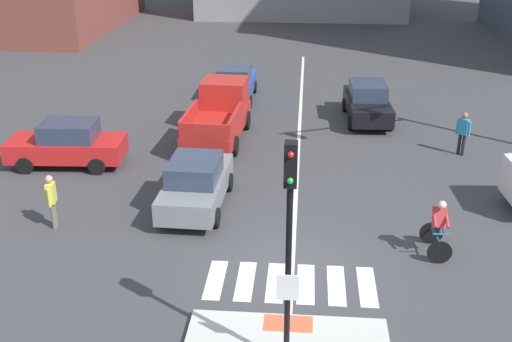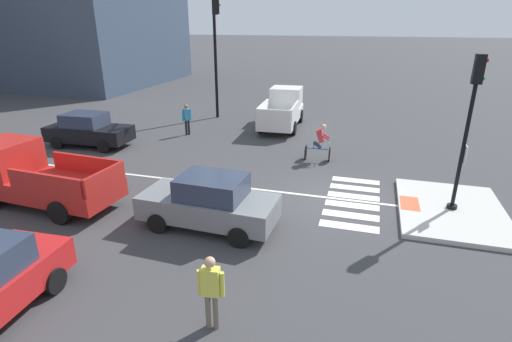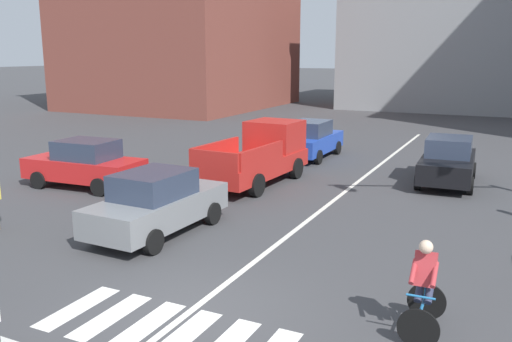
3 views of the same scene
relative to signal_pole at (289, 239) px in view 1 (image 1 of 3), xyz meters
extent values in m
plane|color=#3D3D3F|center=(0.00, 3.86, -3.06)|extent=(300.00, 300.00, 0.00)
cube|color=#DB5B38|center=(0.00, 1.29, -2.91)|extent=(1.10, 0.60, 0.01)
cylinder|color=black|center=(0.00, 0.01, -0.85)|extent=(0.12, 0.12, 3.88)
cube|color=white|center=(0.00, -0.07, -1.05)|extent=(0.44, 0.03, 0.56)
cube|color=black|center=(0.00, 0.01, 1.51)|extent=(0.24, 0.28, 0.84)
sphere|color=red|center=(0.00, -0.15, 1.76)|extent=(0.12, 0.12, 0.12)
sphere|color=green|center=(0.00, -0.15, 1.26)|extent=(0.12, 0.12, 0.12)
cube|color=silver|center=(-1.91, 3.14, -3.06)|extent=(0.44, 1.80, 0.01)
cube|color=silver|center=(-1.15, 3.14, -3.06)|extent=(0.44, 1.80, 0.01)
cube|color=silver|center=(-0.38, 3.14, -3.06)|extent=(0.44, 1.80, 0.01)
cube|color=silver|center=(0.38, 3.14, -3.06)|extent=(0.44, 1.80, 0.01)
cube|color=silver|center=(1.15, 3.14, -3.06)|extent=(0.44, 1.80, 0.01)
cube|color=silver|center=(1.91, 3.14, -3.06)|extent=(0.44, 1.80, 0.01)
cube|color=silver|center=(0.01, 13.86, -3.06)|extent=(0.14, 28.00, 0.01)
cube|color=red|center=(-8.28, 10.18, -2.41)|extent=(4.18, 1.91, 0.70)
cube|color=#2D384C|center=(-8.13, 10.19, -1.74)|extent=(1.98, 1.58, 0.64)
cylinder|color=black|center=(-9.51, 9.29, -2.76)|extent=(0.61, 0.21, 0.60)
cylinder|color=black|center=(-9.59, 10.95, -2.76)|extent=(0.61, 0.21, 0.60)
cylinder|color=black|center=(-6.97, 9.42, -2.76)|extent=(0.61, 0.21, 0.60)
cylinder|color=black|center=(-7.05, 11.08, -2.76)|extent=(0.61, 0.21, 0.60)
cube|color=#2347B7|center=(-3.15, 18.67, -2.41)|extent=(1.73, 4.11, 0.70)
cube|color=#2D384C|center=(-3.15, 18.52, -1.74)|extent=(1.49, 1.91, 0.64)
cylinder|color=black|center=(-3.98, 19.95, -2.76)|extent=(0.18, 0.60, 0.60)
cylinder|color=black|center=(-2.31, 19.93, -2.76)|extent=(0.18, 0.60, 0.60)
cylinder|color=black|center=(-4.00, 17.40, -2.76)|extent=(0.18, 0.60, 0.60)
cylinder|color=black|center=(-2.33, 17.39, -2.76)|extent=(0.18, 0.60, 0.60)
cube|color=black|center=(2.90, 16.09, -2.41)|extent=(1.89, 4.18, 0.70)
cube|color=#2D384C|center=(2.89, 16.24, -1.74)|extent=(1.57, 1.97, 0.64)
cylinder|color=black|center=(3.79, 14.86, -2.76)|extent=(0.21, 0.61, 0.60)
cylinder|color=black|center=(2.13, 14.78, -2.76)|extent=(0.21, 0.61, 0.60)
cylinder|color=black|center=(3.67, 17.40, -2.76)|extent=(0.21, 0.61, 0.60)
cylinder|color=black|center=(2.01, 17.32, -2.76)|extent=(0.21, 0.61, 0.60)
cube|color=slate|center=(-3.07, 7.24, -2.41)|extent=(1.84, 4.16, 0.70)
cube|color=#2D384C|center=(-3.08, 7.09, -1.74)|extent=(1.54, 1.95, 0.64)
cylinder|color=black|center=(-3.86, 8.54, -2.76)|extent=(0.20, 0.61, 0.60)
cylinder|color=black|center=(-2.19, 8.49, -2.76)|extent=(0.20, 0.61, 0.60)
cylinder|color=black|center=(-3.95, 6.00, -2.76)|extent=(0.20, 0.61, 0.60)
cylinder|color=black|center=(-2.28, 5.94, -2.76)|extent=(0.20, 0.61, 0.60)
cube|color=red|center=(-3.21, 13.05, -2.38)|extent=(2.20, 5.20, 0.60)
cube|color=red|center=(-3.11, 14.64, -1.53)|extent=(1.90, 1.80, 1.10)
cube|color=#2D384C|center=(-3.06, 15.47, -1.45)|extent=(1.62, 0.18, 0.60)
cube|color=red|center=(-4.16, 12.08, -1.78)|extent=(0.29, 2.81, 0.60)
cube|color=red|center=(-2.38, 11.98, -1.78)|extent=(0.29, 2.81, 0.60)
cube|color=red|center=(-3.36, 10.55, -1.78)|extent=(1.80, 0.21, 0.60)
cylinder|color=black|center=(-4.02, 14.68, -2.68)|extent=(0.28, 0.77, 0.76)
cylinder|color=black|center=(-2.20, 14.57, -2.68)|extent=(0.28, 0.77, 0.76)
cylinder|color=black|center=(-4.20, 11.70, -2.68)|extent=(0.28, 0.77, 0.76)
cylinder|color=black|center=(-2.38, 11.59, -2.68)|extent=(0.28, 0.77, 0.76)
cylinder|color=black|center=(3.89, 4.41, -2.73)|extent=(0.66, 0.06, 0.66)
cylinder|color=black|center=(3.85, 5.46, -2.73)|extent=(0.66, 0.06, 0.66)
cylinder|color=#2370AD|center=(3.87, 4.94, -2.51)|extent=(0.08, 0.89, 0.05)
cylinder|color=#2370AD|center=(3.86, 5.12, -2.33)|extent=(0.04, 0.04, 0.30)
cylinder|color=#2370AD|center=(3.88, 4.46, -2.21)|extent=(0.44, 0.05, 0.04)
cylinder|color=#2D334C|center=(3.95, 4.96, -2.33)|extent=(0.13, 0.40, 0.33)
cylinder|color=#2D334C|center=(3.79, 4.95, -2.33)|extent=(0.13, 0.40, 0.33)
cube|color=#B73338|center=(3.87, 4.86, -1.90)|extent=(0.35, 0.39, 0.60)
sphere|color=beige|center=(3.87, 4.74, -1.49)|extent=(0.22, 0.22, 0.22)
cylinder|color=#B73338|center=(4.04, 4.68, -1.90)|extent=(0.10, 0.46, 0.31)
cylinder|color=#B73338|center=(3.72, 4.67, -1.90)|extent=(0.10, 0.46, 0.31)
cylinder|color=#6B6051|center=(-6.99, 5.45, -2.65)|extent=(0.12, 0.12, 0.82)
cylinder|color=#6B6051|center=(-7.01, 5.61, -2.65)|extent=(0.12, 0.12, 0.82)
cube|color=#DBD64C|center=(-7.00, 5.53, -1.94)|extent=(0.26, 0.38, 0.60)
cylinder|color=#DBD64C|center=(-6.97, 5.30, -1.99)|extent=(0.09, 0.09, 0.56)
cylinder|color=#DBD64C|center=(-7.03, 5.76, -1.99)|extent=(0.09, 0.09, 0.56)
sphere|color=tan|center=(-7.00, 5.53, -1.50)|extent=(0.22, 0.22, 0.22)
cylinder|color=black|center=(6.04, 12.38, -2.65)|extent=(0.12, 0.12, 0.82)
cylinder|color=black|center=(6.17, 12.29, -2.65)|extent=(0.12, 0.12, 0.82)
cube|color=#338CBF|center=(6.11, 12.33, -1.94)|extent=(0.42, 0.39, 0.60)
cylinder|color=#338CBF|center=(5.92, 12.47, -1.99)|extent=(0.09, 0.09, 0.56)
cylinder|color=#338CBF|center=(6.30, 12.20, -1.99)|extent=(0.09, 0.09, 0.56)
sphere|color=#936B4C|center=(6.11, 12.33, -1.50)|extent=(0.22, 0.22, 0.22)
camera|label=1|loc=(0.22, -10.39, 5.88)|focal=44.43mm
camera|label=2|loc=(-12.91, 2.87, 2.83)|focal=27.73mm
camera|label=3|loc=(4.98, -3.64, 1.47)|focal=38.08mm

